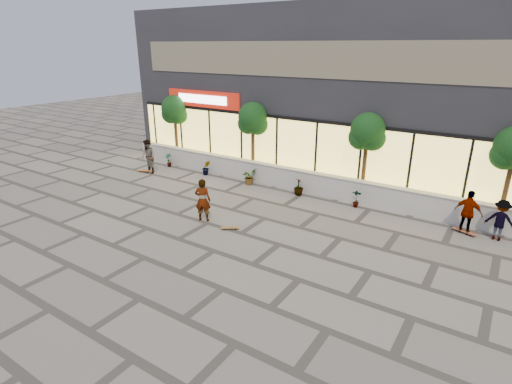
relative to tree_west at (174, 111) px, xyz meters
The scene contains 18 objects.
ground 12.21m from the tree_west, 40.55° to the right, with size 80.00×80.00×0.00m, color gray.
planter_wall 9.36m from the tree_west, ahead, with size 22.00×0.42×1.04m.
retail_building 10.27m from the tree_west, 28.00° to the left, with size 24.00×9.17×8.50m.
shrub_a 2.91m from the tree_west, 68.20° to the right, with size 0.43×0.29×0.81m, color #123A14.
shrub_b 4.37m from the tree_west, 20.75° to the right, with size 0.45×0.36×0.81m, color #123A14.
shrub_c 6.74m from the tree_west, 11.58° to the right, with size 0.73×0.63×0.81m, color #123A14.
shrub_d 9.35m from the tree_west, ahead, with size 0.45×0.45×0.81m, color #123A14.
shrub_e 12.05m from the tree_west, ahead, with size 0.43×0.29×0.81m, color #123A14.
tree_west is the anchor object (origin of this frame).
tree_midwest 5.50m from the tree_west, ahead, with size 1.60×1.50×3.92m.
tree_mideast 11.50m from the tree_west, ahead, with size 1.60×1.50×3.92m.
skater_center 9.45m from the tree_west, 40.02° to the right, with size 0.64×0.42×1.75m, color white.
skater_left 3.45m from the tree_west, 79.81° to the right, with size 0.90×0.70×1.85m, color tan.
skater_right_near 16.21m from the tree_west, ahead, with size 0.99×0.41×1.69m, color white.
skater_right_far 17.24m from the tree_west, ahead, with size 0.99×0.57×1.53m, color maroon.
skateboard_center 10.77m from the tree_west, 35.50° to the right, with size 0.68×0.58×0.09m.
skateboard_left 3.99m from the tree_west, 88.20° to the right, with size 0.82×0.47×0.10m.
skateboard_right_near 16.33m from the tree_west, ahead, with size 0.90×0.52×0.11m.
Camera 1 is at (7.84, -9.34, 6.64)m, focal length 28.00 mm.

